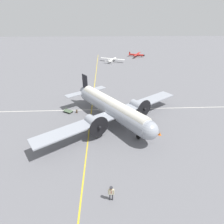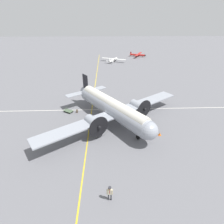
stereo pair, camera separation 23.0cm
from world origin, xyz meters
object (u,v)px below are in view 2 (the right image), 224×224
crew_foreground (110,192)px  traffic_cone (160,134)px  suitcase_near_door (77,111)px  light_aircraft_taxiing (138,55)px  light_aircraft_distant (113,60)px  airliner_main (114,108)px  baggage_cart (68,111)px

crew_foreground → traffic_cone: size_ratio=3.47×
suitcase_near_door → light_aircraft_taxiing: (-51.45, 20.07, 0.52)m
light_aircraft_distant → traffic_cone: 49.51m
crew_foreground → light_aircraft_distant: (-59.51, 3.04, -0.31)m
light_aircraft_taxiing → traffic_cone: light_aircraft_taxiing is taller
airliner_main → light_aircraft_distant: size_ratio=2.44×
baggage_cart → traffic_cone: bearing=4.9°
baggage_cart → light_aircraft_distant: 42.72m
light_aircraft_distant → traffic_cone: bearing=-148.2°
light_aircraft_distant → crew_foreground: bearing=-156.5°
baggage_cart → light_aircraft_taxiing: (-51.25, 21.69, 0.53)m
airliner_main → crew_foreground: size_ratio=12.96×
suitcase_near_door → light_aircraft_distant: light_aircraft_distant is taller
airliner_main → baggage_cart: (-3.85, -8.22, -2.32)m
baggage_cart → suitcase_near_door: bearing=25.5°
suitcase_near_door → traffic_cone: bearing=60.2°
crew_foreground → baggage_cart: bearing=-64.1°
light_aircraft_distant → light_aircraft_taxiing: size_ratio=1.03×
crew_foreground → airliner_main: bearing=-90.0°
suitcase_near_door → baggage_cart: size_ratio=0.31×
light_aircraft_taxiing → traffic_cone: bearing=-72.6°
baggage_cart → light_aircraft_taxiing: bearing=99.5°
light_aircraft_distant → suitcase_near_door: bearing=-165.3°
suitcase_near_door → light_aircraft_distant: 42.56m
crew_foreground → light_aircraft_taxiing: 70.79m
crew_foreground → traffic_cone: crew_foreground is taller
suitcase_near_door → baggage_cart: 1.64m
light_aircraft_taxiing → crew_foreground: bearing=-77.9°
crew_foreground → traffic_cone: (-10.23, 7.74, -0.88)m
baggage_cart → traffic_cone: (7.81, 14.94, -0.03)m
light_aircraft_distant → light_aircraft_taxiing: bearing=-23.1°
suitcase_near_door → light_aircraft_taxiing: light_aircraft_taxiing is taller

